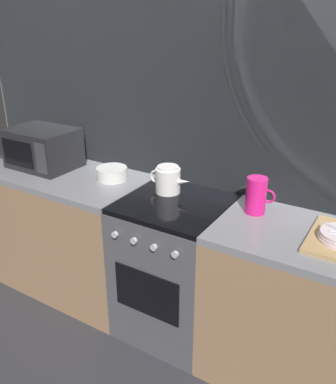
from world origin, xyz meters
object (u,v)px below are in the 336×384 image
(stove_unit, at_px, (174,268))
(microwave, at_px, (43,148))
(kettle, at_px, (168,180))
(pitcher, at_px, (256,195))
(mixing_bowl, at_px, (112,173))

(stove_unit, height_order, microwave, microwave)
(kettle, distance_m, pitcher, 0.55)
(pitcher, bearing_deg, microwave, -177.08)
(mixing_bowl, bearing_deg, microwave, -174.31)
(stove_unit, xyz_separation_m, microwave, (-1.09, 0.03, 0.59))
(microwave, relative_size, pitcher, 2.30)
(microwave, height_order, mixing_bowl, microwave)
(microwave, bearing_deg, mixing_bowl, 5.69)
(stove_unit, relative_size, mixing_bowl, 4.50)
(stove_unit, bearing_deg, kettle, 136.52)
(kettle, bearing_deg, pitcher, 1.29)
(kettle, xyz_separation_m, mixing_bowl, (-0.42, -0.01, -0.04))
(stove_unit, relative_size, kettle, 3.16)
(stove_unit, xyz_separation_m, pitcher, (0.44, 0.11, 0.55))
(kettle, bearing_deg, microwave, -176.17)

